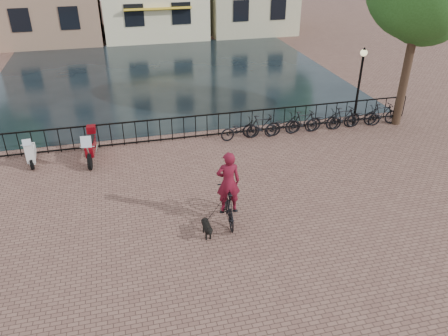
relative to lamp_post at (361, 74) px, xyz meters
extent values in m
plane|color=brown|center=(-7.20, -7.60, -2.38)|extent=(100.00, 100.00, 0.00)
plane|color=black|center=(-7.20, 9.70, -2.38)|extent=(20.00, 20.00, 0.00)
cube|color=black|center=(-7.20, 0.40, -1.38)|extent=(20.00, 0.05, 0.05)
cube|color=black|center=(-7.20, 0.40, -2.30)|extent=(20.00, 0.05, 0.05)
cube|color=gold|center=(-6.70, 17.70, 0.22)|extent=(5.00, 0.60, 0.15)
cylinder|color=black|center=(2.00, -0.30, 0.42)|extent=(0.36, 0.36, 5.60)
cylinder|color=black|center=(0.00, 0.00, -0.78)|extent=(0.10, 0.10, 3.20)
sphere|color=beige|center=(0.00, 0.00, 0.92)|extent=(0.30, 0.30, 0.30)
imported|color=black|center=(-7.35, -5.73, -1.78)|extent=(0.75, 2.03, 1.20)
imported|color=maroon|center=(-7.35, -5.73, -0.83)|extent=(0.90, 0.64, 2.34)
imported|color=black|center=(-5.40, -0.20, -1.93)|extent=(1.75, 0.72, 0.90)
imported|color=black|center=(-4.45, -0.20, -1.88)|extent=(1.70, 0.62, 1.00)
imported|color=black|center=(-3.50, -0.20, -1.93)|extent=(1.77, 0.79, 0.90)
imported|color=black|center=(-2.55, -0.20, -1.88)|extent=(1.67, 0.49, 1.00)
imported|color=black|center=(-1.60, -0.20, -1.93)|extent=(1.73, 0.64, 0.90)
imported|color=black|center=(-0.65, -0.20, -1.88)|extent=(1.68, 0.51, 1.00)
imported|color=black|center=(0.30, -0.20, -1.93)|extent=(1.76, 0.74, 0.90)
imported|color=black|center=(1.25, -0.20, -1.88)|extent=(1.69, 0.59, 1.00)
camera|label=1|loc=(-10.13, -16.39, 5.55)|focal=35.00mm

